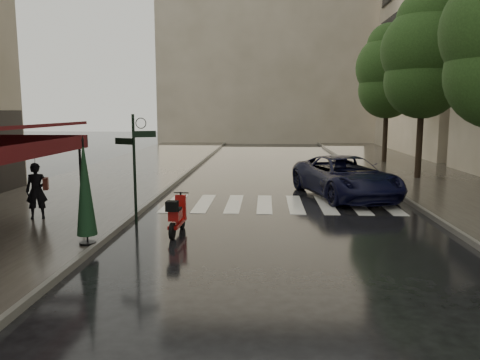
# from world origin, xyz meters

# --- Properties ---
(ground) EXTENTS (120.00, 120.00, 0.00)m
(ground) POSITION_xyz_m (0.00, 0.00, 0.00)
(ground) COLOR black
(ground) RESTS_ON ground
(sidewalk_near) EXTENTS (6.00, 60.00, 0.12)m
(sidewalk_near) POSITION_xyz_m (-4.50, 12.00, 0.06)
(sidewalk_near) COLOR #38332D
(sidewalk_near) RESTS_ON ground
(sidewalk_far) EXTENTS (5.50, 60.00, 0.12)m
(sidewalk_far) POSITION_xyz_m (10.25, 12.00, 0.06)
(sidewalk_far) COLOR #38332D
(sidewalk_far) RESTS_ON ground
(curb_near) EXTENTS (0.12, 60.00, 0.16)m
(curb_near) POSITION_xyz_m (-1.45, 12.00, 0.07)
(curb_near) COLOR #595651
(curb_near) RESTS_ON ground
(curb_far) EXTENTS (0.12, 60.00, 0.16)m
(curb_far) POSITION_xyz_m (7.45, 12.00, 0.07)
(curb_far) COLOR #595651
(curb_far) RESTS_ON ground
(crosswalk) EXTENTS (7.85, 3.20, 0.01)m
(crosswalk) POSITION_xyz_m (2.98, 6.00, 0.01)
(crosswalk) COLOR silver
(crosswalk) RESTS_ON ground
(signpost) EXTENTS (1.17, 0.29, 3.10)m
(signpost) POSITION_xyz_m (-1.19, 3.00, 1.83)
(signpost) COLOR black
(signpost) RESTS_ON ground
(haussmann_far) EXTENTS (8.00, 16.00, 18.50)m
(haussmann_far) POSITION_xyz_m (16.50, 26.00, 9.25)
(haussmann_far) COLOR gray
(haussmann_far) RESTS_ON ground
(backdrop_building) EXTENTS (22.00, 6.00, 20.00)m
(backdrop_building) POSITION_xyz_m (3.00, 38.00, 10.00)
(backdrop_building) COLOR gray
(backdrop_building) RESTS_ON ground
(tree_mid) EXTENTS (3.80, 3.80, 8.34)m
(tree_mid) POSITION_xyz_m (9.50, 12.00, 5.59)
(tree_mid) COLOR black
(tree_mid) RESTS_ON sidewalk_far
(tree_far) EXTENTS (3.80, 3.80, 8.16)m
(tree_far) POSITION_xyz_m (9.70, 19.00, 5.46)
(tree_far) COLOR black
(tree_far) RESTS_ON sidewalk_far
(pedestrian_with_umbrella) EXTENTS (1.22, 1.23, 2.42)m
(pedestrian_with_umbrella) POSITION_xyz_m (-4.06, 2.99, 1.73)
(pedestrian_with_umbrella) COLOR black
(pedestrian_with_umbrella) RESTS_ON sidewalk_near
(scooter) EXTENTS (0.41, 1.54, 1.01)m
(scooter) POSITION_xyz_m (0.18, 1.92, 0.47)
(scooter) COLOR black
(scooter) RESTS_ON ground
(parked_car) EXTENTS (3.91, 5.95, 1.52)m
(parked_car) POSITION_xyz_m (5.43, 7.50, 0.76)
(parked_car) COLOR black
(parked_car) RESTS_ON ground
(parasol_back) EXTENTS (0.46, 0.46, 2.47)m
(parasol_back) POSITION_xyz_m (-1.65, 0.50, 1.45)
(parasol_back) COLOR black
(parasol_back) RESTS_ON sidewalk_near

